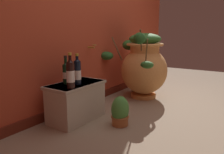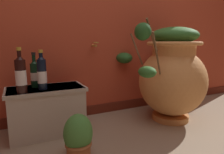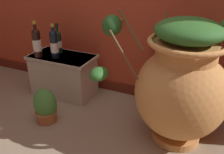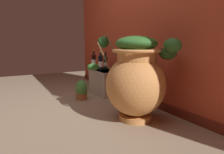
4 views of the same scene
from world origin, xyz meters
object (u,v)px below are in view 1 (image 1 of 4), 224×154
object	(u,v)px
wine_bottle_left	(70,74)
potted_shrub	(120,112)
wine_bottle_middle	(77,71)
terracotta_urn	(143,65)
wine_bottle_right	(66,72)

from	to	relation	value
wine_bottle_left	potted_shrub	bearing A→B (deg)	-48.14
wine_bottle_left	wine_bottle_middle	distance (m)	0.16
wine_bottle_left	potted_shrub	size ratio (longest dim) A/B	1.12
potted_shrub	wine_bottle_middle	bearing A→B (deg)	111.87
terracotta_urn	wine_bottle_right	xyz separation A→B (m)	(-1.25, 0.28, 0.06)
wine_bottle_middle	potted_shrub	bearing A→B (deg)	-68.13
terracotta_urn	wine_bottle_right	world-z (taller)	terracotta_urn
wine_bottle_left	potted_shrub	xyz separation A→B (m)	(0.32, -0.36, -0.41)
wine_bottle_right	potted_shrub	world-z (taller)	wine_bottle_right
wine_bottle_left	wine_bottle_right	distance (m)	0.21
wine_bottle_left	wine_bottle_middle	xyz separation A→B (m)	(0.16, 0.06, -0.01)
wine_bottle_left	wine_bottle_middle	size ratio (longest dim) A/B	1.07
wine_bottle_middle	wine_bottle_left	bearing A→B (deg)	-160.40
terracotta_urn	wine_bottle_left	distance (m)	1.37
wine_bottle_middle	potted_shrub	world-z (taller)	wine_bottle_middle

